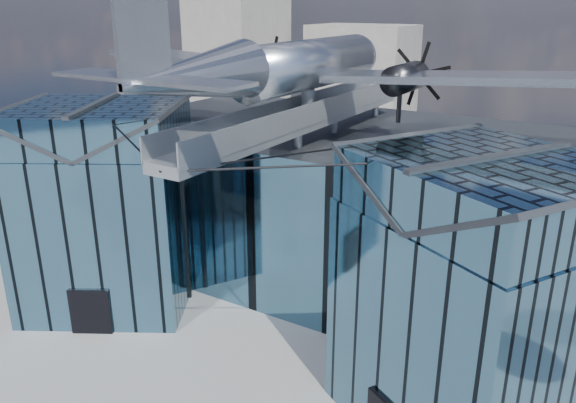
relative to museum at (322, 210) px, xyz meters
The scene contains 5 objects.
ground_plane 8.03m from the museum, 90.00° to the right, with size 120.00×120.00×0.00m, color gray.
museum is the anchor object (origin of this frame).
bg_towers 44.92m from the museum, 88.14° to the left, with size 77.00×24.50×26.00m.
tree_plaza_w 20.82m from the museum, 165.81° to the right, with size 4.58×4.58×5.89m.
tree_side_w 32.91m from the museum, behind, with size 3.68×3.68×4.55m.
Camera 1 is at (14.41, -21.43, 16.99)m, focal length 35.00 mm.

